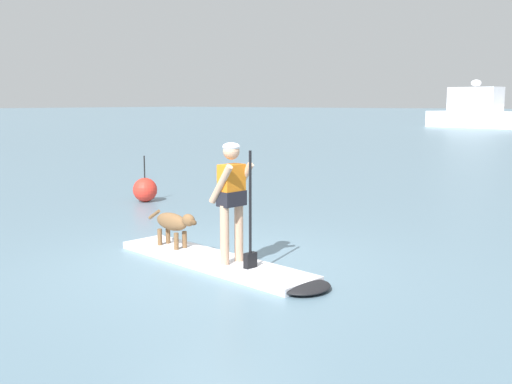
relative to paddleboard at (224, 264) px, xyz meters
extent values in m
plane|color=slate|center=(-0.23, 0.03, -0.05)|extent=(400.00, 400.00, 0.00)
cube|color=silver|center=(-0.23, 0.03, 0.00)|extent=(3.42, 1.14, 0.10)
ellipsoid|color=black|center=(1.44, -0.18, 0.00)|extent=(0.64, 0.75, 0.10)
cylinder|color=tan|center=(0.18, 0.11, 0.45)|extent=(0.12, 0.12, 0.80)
cylinder|color=tan|center=(0.15, -0.15, 0.45)|extent=(0.12, 0.12, 0.80)
cube|color=black|center=(0.17, -0.02, 0.93)|extent=(0.26, 0.38, 0.20)
cube|color=orange|center=(0.17, -0.02, 1.12)|extent=(0.24, 0.36, 0.53)
sphere|color=tan|center=(0.17, -0.02, 1.55)|extent=(0.22, 0.22, 0.22)
ellipsoid|color=white|center=(0.17, -0.02, 1.61)|extent=(0.23, 0.23, 0.11)
cylinder|color=tan|center=(0.19, 0.17, 1.14)|extent=(0.43, 0.14, 0.54)
cylinder|color=tan|center=(0.14, -0.21, 1.14)|extent=(0.43, 0.14, 0.54)
cylinder|color=black|center=(0.51, -0.07, 0.82)|extent=(0.04, 0.04, 1.53)
cube|color=black|center=(0.51, -0.07, 0.15)|extent=(0.10, 0.19, 0.20)
ellipsoid|color=brown|center=(-1.13, 0.14, 0.43)|extent=(0.69, 0.30, 0.26)
ellipsoid|color=brown|center=(-0.74, 0.09, 0.51)|extent=(0.24, 0.19, 0.18)
ellipsoid|color=#503923|center=(-0.63, 0.08, 0.49)|extent=(0.13, 0.09, 0.08)
cylinder|color=brown|center=(-1.56, 0.20, 0.48)|extent=(0.27, 0.08, 0.18)
cylinder|color=brown|center=(-0.92, 0.20, 0.17)|extent=(0.07, 0.07, 0.25)
cylinder|color=brown|center=(-0.94, 0.04, 0.17)|extent=(0.07, 0.07, 0.25)
cylinder|color=brown|center=(-1.32, 0.25, 0.17)|extent=(0.07, 0.07, 0.25)
cylinder|color=brown|center=(-1.34, 0.09, 0.17)|extent=(0.07, 0.07, 0.25)
cube|color=white|center=(-10.84, 47.67, 0.66)|extent=(9.78, 4.40, 1.42)
cube|color=silver|center=(-11.54, 47.67, 2.42)|extent=(4.54, 2.85, 2.10)
ellipsoid|color=white|center=(-11.54, 47.67, 3.82)|extent=(0.90, 0.90, 0.60)
sphere|color=red|center=(-4.93, 3.06, 0.22)|extent=(0.55, 0.55, 0.55)
cylinder|color=black|center=(-4.93, 3.06, 0.75)|extent=(0.03, 0.03, 0.50)
camera|label=1|loc=(5.13, -6.00, 2.19)|focal=41.75mm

